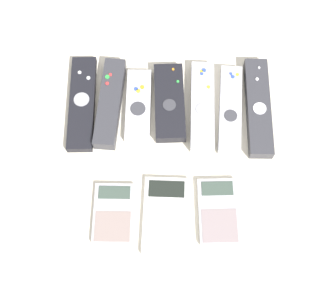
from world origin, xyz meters
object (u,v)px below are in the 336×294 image
object	(u,v)px
remote_0	(82,103)
calculator_1	(166,215)
calculator_0	(114,213)
calculator_2	(218,211)
remote_2	(138,105)
remote_3	(171,102)
remote_4	(202,106)
remote_6	(258,107)
remote_1	(110,103)
remote_5	(230,109)

from	to	relation	value
remote_0	calculator_1	bearing A→B (deg)	-54.55
calculator_0	calculator_2	distance (m)	0.19
calculator_2	calculator_1	bearing A→B (deg)	-176.68
remote_2	remote_3	distance (m)	0.07
calculator_1	remote_2	bearing A→B (deg)	105.98
remote_4	calculator_0	size ratio (longest dim) A/B	1.71
remote_3	remote_6	distance (m)	0.17
calculator_1	remote_1	bearing A→B (deg)	118.32
remote_0	remote_1	distance (m)	0.06
remote_4	calculator_2	bearing A→B (deg)	-81.95
remote_2	calculator_2	world-z (taller)	remote_2
remote_3	remote_5	size ratio (longest dim) A/B	0.89
remote_3	calculator_1	size ratio (longest dim) A/B	1.18
calculator_2	remote_6	bearing A→B (deg)	66.16
remote_5	remote_6	distance (m)	0.06
remote_1	calculator_1	bearing A→B (deg)	-58.99
calculator_0	calculator_2	xyz separation A→B (m)	(0.19, 0.01, 0.00)
remote_2	remote_6	xyz separation A→B (m)	(0.24, 0.00, 0.00)
remote_6	calculator_1	world-z (taller)	remote_6
remote_1	calculator_0	xyz separation A→B (m)	(0.02, -0.22, -0.01)
remote_1	remote_3	xyz separation A→B (m)	(0.12, 0.01, -0.00)
remote_6	calculator_0	distance (m)	0.35
remote_6	calculator_2	size ratio (longest dim) A/B	1.68
remote_2	calculator_0	world-z (taller)	remote_2
remote_4	remote_6	size ratio (longest dim) A/B	0.91
remote_1	remote_5	xyz separation A→B (m)	(0.24, -0.00, -0.00)
remote_0	remote_3	size ratio (longest dim) A/B	1.23
remote_3	remote_4	distance (m)	0.06
remote_3	remote_4	size ratio (longest dim) A/B	0.88
remote_5	calculator_0	world-z (taller)	remote_5
remote_1	remote_2	xyz separation A→B (m)	(0.06, -0.00, -0.01)
remote_2	remote_3	world-z (taller)	remote_3
remote_0	calculator_1	world-z (taller)	remote_0
calculator_1	remote_3	bearing A→B (deg)	89.71
remote_4	remote_5	distance (m)	0.06
remote_3	calculator_2	world-z (taller)	remote_3
remote_3	remote_5	world-z (taller)	remote_3
calculator_2	remote_5	bearing A→B (deg)	80.02
remote_0	calculator_0	size ratio (longest dim) A/B	1.85
remote_1	remote_5	size ratio (longest dim) A/B	1.02
calculator_0	remote_3	bearing A→B (deg)	65.67
remote_1	remote_5	bearing A→B (deg)	1.82
remote_4	calculator_1	size ratio (longest dim) A/B	1.34
calculator_1	calculator_2	distance (m)	0.10
remote_4	calculator_1	distance (m)	0.23
remote_4	remote_3	bearing A→B (deg)	174.91
remote_5	remote_6	world-z (taller)	remote_6
remote_1	calculator_1	size ratio (longest dim) A/B	1.34
calculator_2	remote_0	bearing A→B (deg)	138.84
remote_0	remote_6	distance (m)	0.35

